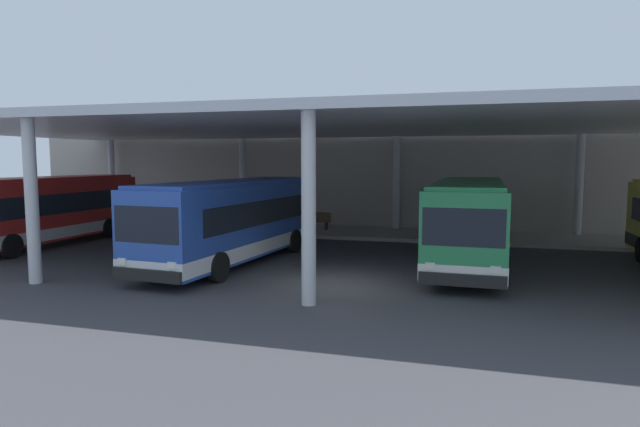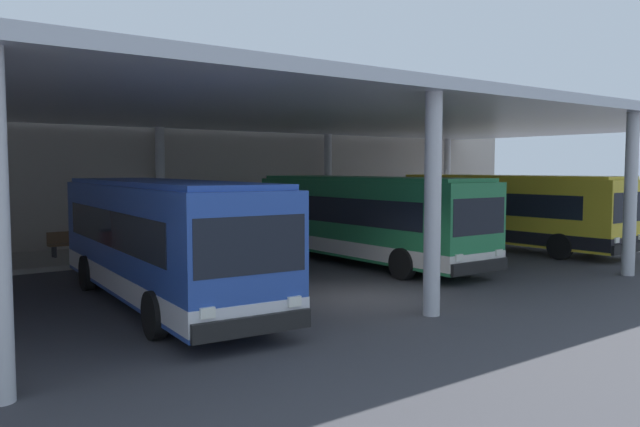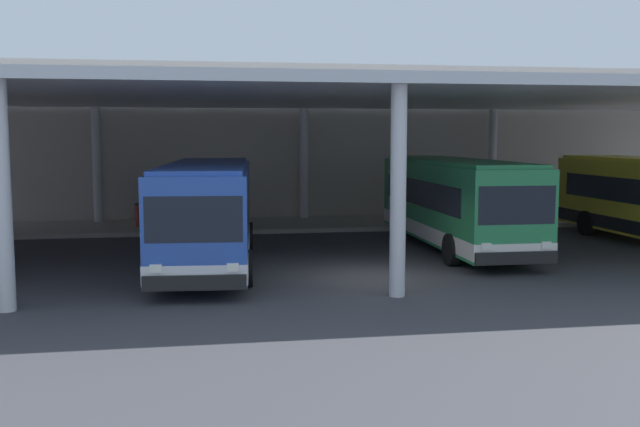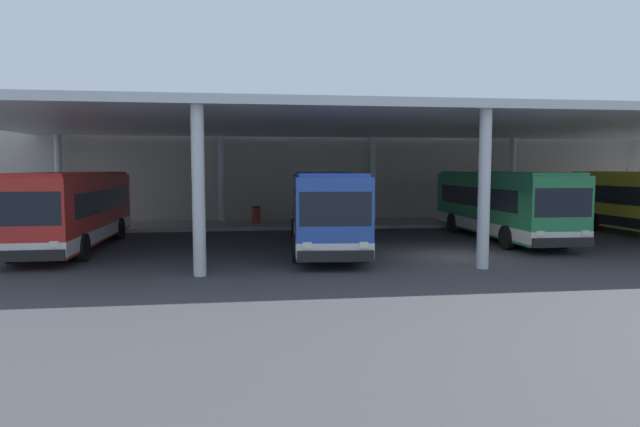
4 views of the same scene
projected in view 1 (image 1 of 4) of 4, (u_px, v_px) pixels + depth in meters
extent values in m
plane|color=#3D3D42|center=(333.00, 285.00, 17.19)|extent=(200.00, 200.00, 0.00)
cube|color=#A39E93|center=(391.00, 234.00, 28.39)|extent=(42.00, 4.50, 0.18)
cube|color=#ADA399|center=(400.00, 165.00, 31.14)|extent=(48.00, 1.60, 7.37)
cube|color=silver|center=(368.00, 124.00, 21.90)|extent=(40.00, 17.00, 0.30)
cylinder|color=silver|center=(112.00, 181.00, 35.02)|extent=(0.40, 0.40, 5.25)
cylinder|color=silver|center=(32.00, 202.00, 17.15)|extent=(0.40, 0.40, 5.25)
cylinder|color=silver|center=(243.00, 182.00, 32.42)|extent=(0.40, 0.40, 5.25)
cylinder|color=silver|center=(309.00, 209.00, 14.54)|extent=(0.40, 0.40, 5.25)
cylinder|color=silver|center=(396.00, 184.00, 29.81)|extent=(0.40, 0.40, 5.25)
cylinder|color=silver|center=(579.00, 187.00, 27.21)|extent=(0.40, 0.40, 5.25)
cube|color=red|center=(45.00, 209.00, 25.02)|extent=(2.62, 10.43, 2.70)
cube|color=white|center=(46.00, 230.00, 25.12)|extent=(2.64, 10.45, 0.50)
cube|color=black|center=(47.00, 202.00, 25.14)|extent=(2.64, 8.56, 0.90)
cube|color=red|center=(44.00, 178.00, 24.88)|extent=(2.42, 10.01, 0.12)
cylinder|color=black|center=(11.00, 246.00, 21.72)|extent=(0.29, 1.00, 1.00)
cylinder|color=black|center=(69.00, 226.00, 28.21)|extent=(0.29, 1.00, 1.00)
cylinder|color=black|center=(109.00, 228.00, 27.55)|extent=(0.29, 1.00, 1.00)
cube|color=#284CA8|center=(235.00, 219.00, 20.75)|extent=(3.30, 10.56, 2.70)
cube|color=silver|center=(235.00, 245.00, 20.85)|extent=(3.32, 10.58, 0.50)
cube|color=black|center=(237.00, 211.00, 20.86)|extent=(3.19, 8.70, 0.90)
cube|color=black|center=(147.00, 225.00, 15.93)|extent=(2.30, 0.30, 1.10)
cube|color=black|center=(147.00, 275.00, 15.99)|extent=(2.46, 0.35, 0.36)
cube|color=#2A50B0|center=(234.00, 182.00, 20.61)|extent=(3.07, 10.13, 0.12)
cube|color=yellow|center=(147.00, 197.00, 15.88)|extent=(1.75, 0.26, 0.28)
cube|color=white|center=(122.00, 261.00, 16.29)|extent=(0.29, 0.10, 0.20)
cube|color=white|center=(172.00, 266.00, 15.65)|extent=(0.29, 0.10, 0.20)
cylinder|color=black|center=(156.00, 262.00, 18.31)|extent=(0.36, 1.02, 1.00)
cylinder|color=black|center=(218.00, 267.00, 17.44)|extent=(0.36, 1.02, 1.00)
cylinder|color=black|center=(243.00, 238.00, 23.96)|extent=(0.36, 1.02, 1.00)
cylinder|color=black|center=(294.00, 241.00, 23.09)|extent=(0.36, 1.02, 1.00)
cube|color=#28844C|center=(469.00, 220.00, 20.21)|extent=(2.63, 10.43, 2.70)
cube|color=white|center=(468.00, 247.00, 20.31)|extent=(2.65, 10.45, 0.50)
cube|color=black|center=(469.00, 212.00, 20.32)|extent=(2.65, 8.56, 0.90)
cube|color=black|center=(463.00, 227.00, 15.28)|extent=(2.30, 0.15, 1.10)
cube|color=black|center=(462.00, 280.00, 15.34)|extent=(2.45, 0.19, 0.36)
cube|color=#2A8B50|center=(470.00, 183.00, 20.07)|extent=(2.42, 10.01, 0.12)
cube|color=yellow|center=(464.00, 198.00, 15.22)|extent=(1.75, 0.14, 0.28)
cube|color=white|center=(430.00, 266.00, 15.58)|extent=(0.28, 0.08, 0.20)
cube|color=white|center=(495.00, 270.00, 15.05)|extent=(0.28, 0.08, 0.20)
cylinder|color=black|center=(426.00, 266.00, 17.62)|extent=(0.29, 1.00, 1.00)
cylinder|color=black|center=(505.00, 271.00, 16.90)|extent=(0.29, 1.00, 1.00)
cylinder|color=black|center=(441.00, 240.00, 23.41)|extent=(0.29, 1.00, 1.00)
cylinder|color=black|center=(500.00, 242.00, 22.69)|extent=(0.29, 1.00, 1.00)
cube|color=brown|center=(314.00, 221.00, 29.53)|extent=(1.80, 0.44, 0.08)
cube|color=brown|center=(315.00, 216.00, 29.70)|extent=(1.80, 0.06, 0.44)
cube|color=#2D2D33|center=(302.00, 225.00, 29.75)|extent=(0.10, 0.36, 0.45)
cube|color=#2D2D33|center=(326.00, 226.00, 29.36)|extent=(0.10, 0.36, 0.45)
cylinder|color=maroon|center=(261.00, 220.00, 30.17)|extent=(0.48, 0.48, 0.90)
cylinder|color=black|center=(261.00, 211.00, 30.13)|extent=(0.52, 0.52, 0.08)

